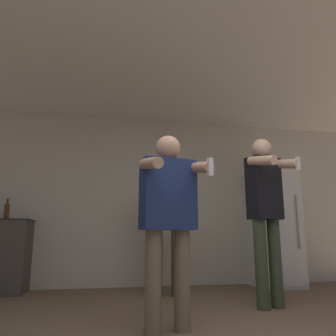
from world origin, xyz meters
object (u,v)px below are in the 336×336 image
bottle_red_label (7,211)px  person_spectator_back (167,213)px  refrigerator (273,228)px  person_woman_foreground (169,211)px  person_man_side (266,205)px

bottle_red_label → person_spectator_back: (2.05, -0.51, -0.04)m
person_spectator_back → refrigerator: bearing=15.8°
person_woman_foreground → person_spectator_back: person_spectator_back is taller
refrigerator → person_spectator_back: size_ratio=0.98×
refrigerator → bottle_red_label: (-3.78, 0.02, 0.21)m
person_woman_foreground → person_spectator_back: (0.27, 1.53, 0.09)m
bottle_red_label → person_woman_foreground: person_woman_foreground is taller
person_man_side → person_spectator_back: (-0.92, 0.89, -0.03)m
refrigerator → person_man_side: bearing=-120.3°
person_woman_foreground → person_man_side: (1.19, 0.64, 0.13)m
refrigerator → person_man_side: (-0.81, -1.38, 0.20)m
bottle_red_label → refrigerator: bearing=-0.4°
bottle_red_label → person_woman_foreground: (1.78, -2.04, -0.13)m
refrigerator → person_man_side: 1.61m
person_woman_foreground → person_man_side: 1.35m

